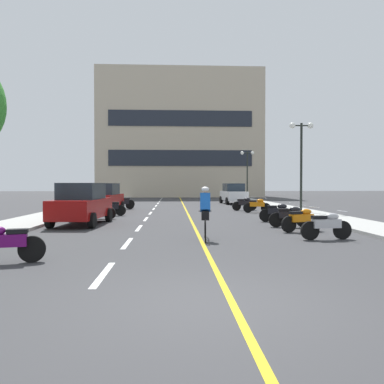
{
  "coord_description": "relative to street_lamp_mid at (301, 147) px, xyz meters",
  "views": [
    {
      "loc": [
        -0.63,
        -5.71,
        1.78
      ],
      "look_at": [
        0.46,
        16.57,
        1.31
      ],
      "focal_mm": 36.48,
      "sensor_mm": 36.0,
      "label": 1
    }
  ],
  "objects": [
    {
      "name": "ground_plane",
      "position": [
        -7.11,
        3.54,
        -4.01
      ],
      "size": [
        140.0,
        140.0,
        0.0
      ],
      "primitive_type": "plane",
      "color": "#38383A"
    },
    {
      "name": "curb_left",
      "position": [
        -14.31,
        6.54,
        -3.95
      ],
      "size": [
        2.4,
        72.0,
        0.12
      ],
      "primitive_type": "cube",
      "color": "#A8A8A3",
      "rests_on": "ground"
    },
    {
      "name": "curb_right",
      "position": [
        0.09,
        6.54,
        -3.95
      ],
      "size": [
        2.4,
        72.0,
        0.12
      ],
      "primitive_type": "cube",
      "color": "#A8A8A3",
      "rests_on": "ground"
    },
    {
      "name": "lane_dash_0",
      "position": [
        -9.11,
        -15.46,
        -4.01
      ],
      "size": [
        0.14,
        2.2,
        0.01
      ],
      "primitive_type": "cube",
      "color": "silver",
      "rests_on": "ground"
    },
    {
      "name": "lane_dash_1",
      "position": [
        -9.11,
        -11.46,
        -4.01
      ],
      "size": [
        0.14,
        2.2,
        0.01
      ],
      "primitive_type": "cube",
      "color": "silver",
      "rests_on": "ground"
    },
    {
      "name": "lane_dash_2",
      "position": [
        -9.11,
        -7.46,
        -4.01
      ],
      "size": [
        0.14,
        2.2,
        0.01
      ],
      "primitive_type": "cube",
      "color": "silver",
      "rests_on": "ground"
    },
    {
      "name": "lane_dash_3",
      "position": [
        -9.11,
        -3.46,
        -4.01
      ],
      "size": [
        0.14,
        2.2,
        0.01
      ],
      "primitive_type": "cube",
      "color": "silver",
      "rests_on": "ground"
    },
    {
      "name": "lane_dash_4",
      "position": [
        -9.11,
        0.54,
        -4.01
      ],
      "size": [
        0.14,
        2.2,
        0.01
      ],
      "primitive_type": "cube",
      "color": "silver",
      "rests_on": "ground"
    },
    {
      "name": "lane_dash_5",
      "position": [
        -9.11,
        4.54,
        -4.01
      ],
      "size": [
        0.14,
        2.2,
        0.01
      ],
      "primitive_type": "cube",
      "color": "silver",
      "rests_on": "ground"
    },
    {
      "name": "lane_dash_6",
      "position": [
        -9.11,
        8.54,
        -4.01
      ],
      "size": [
        0.14,
        2.2,
        0.01
      ],
      "primitive_type": "cube",
      "color": "silver",
      "rests_on": "ground"
    },
    {
      "name": "lane_dash_7",
      "position": [
        -9.11,
        12.54,
        -4.01
      ],
      "size": [
        0.14,
        2.2,
        0.01
      ],
      "primitive_type": "cube",
      "color": "silver",
      "rests_on": "ground"
    },
    {
      "name": "lane_dash_8",
      "position": [
        -9.11,
        16.54,
        -4.01
      ],
      "size": [
        0.14,
        2.2,
        0.01
      ],
      "primitive_type": "cube",
      "color": "silver",
      "rests_on": "ground"
    },
    {
      "name": "lane_dash_9",
      "position": [
        -9.11,
        20.54,
        -4.01
      ],
      "size": [
        0.14,
        2.2,
        0.01
      ],
      "primitive_type": "cube",
      "color": "silver",
      "rests_on": "ground"
    },
    {
      "name": "lane_dash_10",
      "position": [
        -9.11,
        24.54,
        -4.01
      ],
      "size": [
        0.14,
        2.2,
        0.01
      ],
      "primitive_type": "cube",
      "color": "silver",
      "rests_on": "ground"
    },
    {
      "name": "lane_dash_11",
      "position": [
        -9.11,
        28.54,
        -4.01
      ],
      "size": [
        0.14,
        2.2,
        0.01
      ],
      "primitive_type": "cube",
      "color": "silver",
      "rests_on": "ground"
    },
    {
      "name": "centre_line_yellow",
      "position": [
        -6.86,
        6.54,
        -4.01
      ],
      "size": [
        0.12,
        66.0,
        0.01
      ],
      "primitive_type": "cube",
      "color": "gold",
      "rests_on": "ground"
    },
    {
      "name": "office_building",
      "position": [
        -6.73,
        32.48,
        4.56
      ],
      "size": [
        22.2,
        10.01,
        17.15
      ],
      "color": "#BCAD93",
      "rests_on": "ground"
    },
    {
      "name": "street_lamp_mid",
      "position": [
        0.0,
        0.0,
        0.0
      ],
      "size": [
        1.46,
        0.36,
        5.35
      ],
      "color": "black",
      "rests_on": "curb_right"
    },
    {
      "name": "street_lamp_far",
      "position": [
        0.14,
        17.81,
        -0.15
      ],
      "size": [
        1.46,
        0.36,
        5.12
      ],
      "color": "black",
      "rests_on": "curb_right"
    },
    {
      "name": "parked_car_near",
      "position": [
        -11.71,
        -6.02,
        -3.1
      ],
      "size": [
        2.17,
        4.31,
        1.82
      ],
      "color": "black",
      "rests_on": "ground"
    },
    {
      "name": "parked_car_mid",
      "position": [
        -12.05,
        1.37,
        -3.1
      ],
      "size": [
        2.16,
        4.31,
        1.82
      ],
      "color": "black",
      "rests_on": "ground"
    },
    {
      "name": "parked_car_far",
      "position": [
        -2.37,
        11.18,
        -3.1
      ],
      "size": [
        2.14,
        4.3,
        1.82
      ],
      "color": "black",
      "rests_on": "ground"
    },
    {
      "name": "motorcycle_0",
      "position": [
        -11.48,
        -14.36,
        -3.54
      ],
      "size": [
        1.67,
        0.68,
        0.92
      ],
      "color": "black",
      "rests_on": "ground"
    },
    {
      "name": "motorcycle_1",
      "position": [
        -2.86,
        -11.05,
        -3.54
      ],
      "size": [
        1.7,
        0.6,
        0.92
      ],
      "color": "black",
      "rests_on": "ground"
    },
    {
      "name": "motorcycle_2",
      "position": [
        -2.97,
        -9.01,
        -3.54
      ],
      "size": [
        1.66,
        0.74,
        0.92
      ],
      "color": "black",
      "rests_on": "ground"
    },
    {
      "name": "motorcycle_3",
      "position": [
        -2.96,
        -7.54,
        -3.54
      ],
      "size": [
        1.7,
        0.6,
        0.92
      ],
      "color": "black",
      "rests_on": "ground"
    },
    {
      "name": "motorcycle_4",
      "position": [
        -2.86,
        -5.33,
        -3.54
      ],
      "size": [
        1.67,
        0.68,
        0.92
      ],
      "color": "black",
      "rests_on": "ground"
    },
    {
      "name": "motorcycle_5",
      "position": [
        -11.43,
        -3.23,
        -3.54
      ],
      "size": [
        1.65,
        0.76,
        0.92
      ],
      "color": "black",
      "rests_on": "ground"
    },
    {
      "name": "motorcycle_6",
      "position": [
        -11.22,
        -1.35,
        -3.54
      ],
      "size": [
        1.7,
        0.6,
        0.92
      ],
      "color": "black",
      "rests_on": "ground"
    },
    {
      "name": "motorcycle_7",
      "position": [
        -2.54,
        0.64,
        -3.54
      ],
      "size": [
        1.7,
        0.6,
        0.92
      ],
      "color": "black",
      "rests_on": "ground"
    },
    {
      "name": "motorcycle_8",
      "position": [
        -2.96,
        2.59,
        -3.54
      ],
      "size": [
        1.7,
        0.6,
        0.92
      ],
      "color": "black",
      "rests_on": "ground"
    },
    {
      "name": "motorcycle_9",
      "position": [
        -11.28,
        4.05,
        -3.54
      ],
      "size": [
        1.64,
        0.8,
        0.92
      ],
      "color": "black",
      "rests_on": "ground"
    },
    {
      "name": "motorcycle_10",
      "position": [
        -11.41,
        5.62,
        -3.54
      ],
      "size": [
        1.67,
        0.7,
        0.92
      ],
      "color": "black",
      "rests_on": "ground"
    },
    {
      "name": "cyclist_rider",
      "position": [
        -6.72,
        -10.9,
        -3.12
      ],
      "size": [
        0.42,
        1.77,
        1.71
      ],
      "color": "black",
      "rests_on": "ground"
    }
  ]
}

